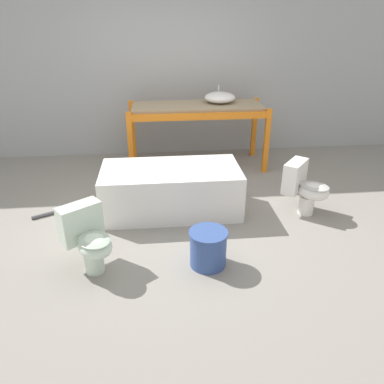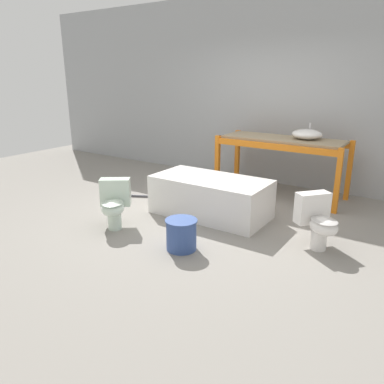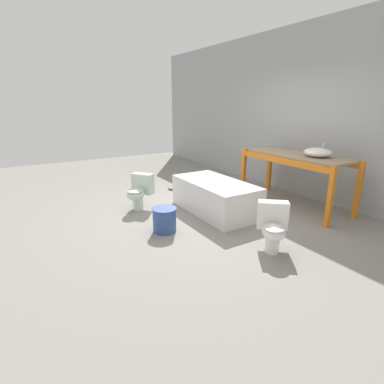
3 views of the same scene
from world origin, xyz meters
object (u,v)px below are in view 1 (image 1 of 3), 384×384
object	(u,v)px
toilet_near	(88,237)
bucket_white	(208,248)
toilet_far	(304,186)
bathtub_main	(171,186)
sink_basin	(220,97)

from	to	relation	value
toilet_near	bucket_white	bearing A→B (deg)	-38.06
toilet_far	bucket_white	bearing A→B (deg)	165.70
bathtub_main	toilet_far	bearing A→B (deg)	-7.37
bucket_white	bathtub_main	bearing A→B (deg)	104.74
toilet_far	bucket_white	size ratio (longest dim) A/B	1.70
sink_basin	toilet_far	size ratio (longest dim) A/B	0.74
sink_basin	toilet_far	distance (m)	1.95
toilet_near	sink_basin	bearing A→B (deg)	22.41
bathtub_main	toilet_far	world-z (taller)	toilet_far
sink_basin	toilet_far	bearing A→B (deg)	-67.01
bathtub_main	toilet_near	world-z (taller)	toilet_near
sink_basin	toilet_near	world-z (taller)	sink_basin
bathtub_main	bucket_white	bearing A→B (deg)	-75.00
sink_basin	toilet_far	xyz separation A→B (m)	(0.72, -1.69, -0.67)
toilet_far	bathtub_main	bearing A→B (deg)	122.22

